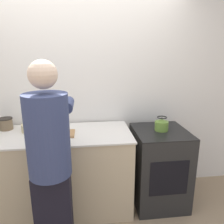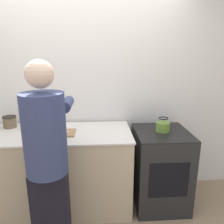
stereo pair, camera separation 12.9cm
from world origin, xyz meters
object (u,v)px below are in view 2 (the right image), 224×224
at_px(knife, 59,131).
at_px(kettle, 163,126).
at_px(oven, 160,168).
at_px(canister_jar, 10,122).
at_px(person, 47,157).
at_px(cutting_board, 61,133).

bearing_deg(knife, kettle, 19.46).
bearing_deg(knife, oven, 19.09).
height_order(oven, canister_jar, canister_jar).
height_order(person, cutting_board, person).
height_order(person, knife, person).
bearing_deg(kettle, canister_jar, 172.80).
distance_m(knife, canister_jar, 0.64).
bearing_deg(knife, person, -70.29).
bearing_deg(person, oven, 26.87).
bearing_deg(person, knife, 90.24).
relative_size(knife, kettle, 1.41).
relative_size(knife, canister_jar, 1.51).
bearing_deg(knife, canister_jar, 179.16).
bearing_deg(cutting_board, knife, 131.80).
bearing_deg(cutting_board, canister_jar, 158.29).
bearing_deg(knife, cutting_board, -28.73).
height_order(knife, canister_jar, canister_jar).
distance_m(cutting_board, canister_jar, 0.67).
relative_size(oven, cutting_board, 2.95).
bearing_deg(canister_jar, person, -53.47).
bearing_deg(canister_jar, knife, -20.31).
distance_m(oven, kettle, 0.53).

